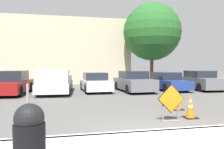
% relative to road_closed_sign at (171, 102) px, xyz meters
% --- Properties ---
extents(ground_plane, '(96.00, 96.00, 0.00)m').
position_rel_road_closed_sign_xyz_m(ground_plane, '(-1.08, 8.75, -0.64)').
color(ground_plane, '#565451').
extents(sidewalk_strip, '(22.60, 2.23, 0.14)m').
position_rel_road_closed_sign_xyz_m(sidewalk_strip, '(-1.08, -2.37, -0.57)').
color(sidewalk_strip, beige).
rests_on(sidewalk_strip, ground_plane).
extents(curb_lip, '(22.60, 0.20, 0.14)m').
position_rel_road_closed_sign_xyz_m(curb_lip, '(-1.08, -1.25, -0.57)').
color(curb_lip, beige).
rests_on(curb_lip, ground_plane).
extents(road_closed_sign, '(0.95, 0.20, 1.23)m').
position_rel_road_closed_sign_xyz_m(road_closed_sign, '(0.00, 0.00, 0.00)').
color(road_closed_sign, black).
rests_on(road_closed_sign, ground_plane).
extents(traffic_cone_nearest, '(0.45, 0.45, 0.82)m').
position_rel_road_closed_sign_xyz_m(traffic_cone_nearest, '(0.89, 0.29, -0.24)').
color(traffic_cone_nearest, black).
rests_on(traffic_cone_nearest, ground_plane).
extents(traffic_cone_second, '(0.46, 0.46, 0.75)m').
position_rel_road_closed_sign_xyz_m(traffic_cone_second, '(1.19, 1.74, -0.28)').
color(traffic_cone_second, black).
rests_on(traffic_cone_second, ground_plane).
extents(parked_car_second, '(2.02, 4.58, 1.53)m').
position_rel_road_closed_sign_xyz_m(parked_car_second, '(-6.78, 8.62, 0.06)').
color(parked_car_second, maroon).
rests_on(parked_car_second, ground_plane).
extents(pickup_truck, '(2.35, 5.52, 1.60)m').
position_rel_road_closed_sign_xyz_m(pickup_truck, '(-4.07, 8.52, 0.08)').
color(pickup_truck, silver).
rests_on(pickup_truck, ground_plane).
extents(parked_car_third, '(1.95, 4.08, 1.36)m').
position_rel_road_closed_sign_xyz_m(parked_car_third, '(-1.32, 9.03, -0.00)').
color(parked_car_third, silver).
rests_on(parked_car_third, ground_plane).
extents(parked_car_fourth, '(2.08, 4.36, 1.47)m').
position_rel_road_closed_sign_xyz_m(parked_car_fourth, '(1.42, 8.49, 0.04)').
color(parked_car_fourth, slate).
rests_on(parked_car_fourth, ground_plane).
extents(parked_car_fifth, '(2.00, 4.60, 1.36)m').
position_rel_road_closed_sign_xyz_m(parked_car_fifth, '(4.15, 8.87, -0.01)').
color(parked_car_fifth, navy).
rests_on(parked_car_fifth, ground_plane).
extents(parked_car_sixth, '(2.06, 4.44, 1.47)m').
position_rel_road_closed_sign_xyz_m(parked_car_sixth, '(6.88, 8.61, 0.04)').
color(parked_car_sixth, slate).
rests_on(parked_car_sixth, ground_plane).
extents(trash_bin, '(0.51, 0.51, 1.07)m').
position_rel_road_closed_sign_xyz_m(trash_bin, '(-3.99, -2.83, 0.04)').
color(trash_bin, black).
rests_on(trash_bin, sidewalk_strip).
extents(bollard_nearest, '(0.12, 0.12, 1.06)m').
position_rel_road_closed_sign_xyz_m(bollard_nearest, '(-5.02, 3.40, -0.08)').
color(bollard_nearest, gray).
rests_on(bollard_nearest, ground_plane).
extents(building_facade_backdrop, '(16.32, 5.00, 6.77)m').
position_rel_road_closed_sign_xyz_m(building_facade_backdrop, '(-4.78, 18.07, 2.75)').
color(building_facade_backdrop, beige).
rests_on(building_facade_backdrop, ground_plane).
extents(street_tree_behind_lot, '(5.59, 5.59, 7.96)m').
position_rel_road_closed_sign_xyz_m(street_tree_behind_lot, '(4.89, 13.57, 4.53)').
color(street_tree_behind_lot, '#513823').
rests_on(street_tree_behind_lot, ground_plane).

